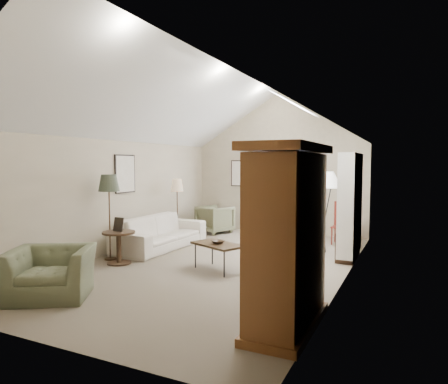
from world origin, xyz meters
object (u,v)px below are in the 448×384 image
at_px(side_table, 119,248).
at_px(armchair_near, 51,273).
at_px(armchair_far, 215,219).
at_px(coffee_table, 218,257).
at_px(sofa, 161,232).
at_px(side_chair, 341,223).
at_px(armoire, 288,237).

bearing_deg(side_table, armchair_near, -78.04).
xyz_separation_m(armchair_far, coffee_table, (1.88, -3.62, -0.14)).
bearing_deg(sofa, armchair_near, -171.11).
relative_size(armchair_near, side_chair, 1.08).
relative_size(sofa, side_table, 3.99).
bearing_deg(coffee_table, armchair_near, -123.19).
height_order(armchair_near, side_chair, side_chair).
height_order(armoire, side_chair, armoire).
bearing_deg(side_table, side_chair, 46.89).
height_order(sofa, coffee_table, sofa).
bearing_deg(sofa, coffee_table, -119.29).
height_order(armoire, coffee_table, armoire).
bearing_deg(armoire, sofa, 141.71).
bearing_deg(armchair_near, armchair_far, 61.68).
relative_size(armoire, armchair_near, 1.95).
height_order(sofa, side_table, sofa).
xyz_separation_m(armoire, side_chair, (-0.25, 5.44, -0.58)).
xyz_separation_m(armchair_far, side_table, (-0.11, -4.02, -0.07)).
xyz_separation_m(armoire, armchair_far, (-3.78, 5.57, -0.71)).
bearing_deg(armchair_far, side_chair, -160.38).
xyz_separation_m(armoire, side_table, (-3.89, 1.55, -0.78)).
xyz_separation_m(armoire, coffee_table, (-1.90, 1.95, -0.85)).
xyz_separation_m(armoire, armchair_near, (-3.47, -0.45, -0.73)).
height_order(armoire, armchair_far, armoire).
distance_m(armchair_near, side_chair, 6.71).
distance_m(armchair_far, coffee_table, 4.08).
xyz_separation_m(armchair_near, side_chair, (3.22, 5.89, 0.16)).
relative_size(armoire, armchair_far, 2.56).
distance_m(side_table, side_chair, 5.33).
distance_m(armoire, sofa, 5.13).
bearing_deg(armoire, side_chair, 92.65).
bearing_deg(side_table, armchair_far, 88.49).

